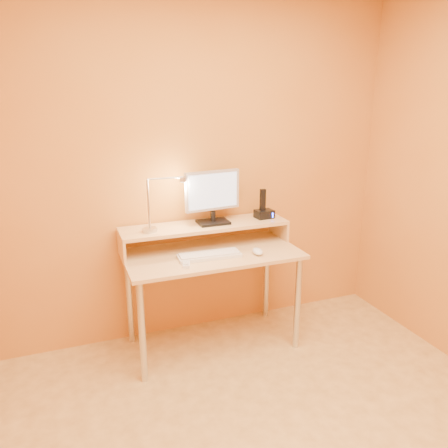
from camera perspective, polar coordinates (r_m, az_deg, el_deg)
name	(u,v)px	position (r m, az deg, el deg)	size (l,w,h in m)	color
wall_back	(197,169)	(3.16, -3.58, 7.25)	(3.00, 0.04, 2.50)	#CB883B
desk_leg_fl	(142,333)	(2.82, -10.69, -13.84)	(0.04, 0.04, 0.69)	silver
desk_leg_fr	(298,304)	(3.16, 9.64, -10.26)	(0.04, 0.04, 0.69)	silver
desk_leg_bl	(129,299)	(3.26, -12.31, -9.54)	(0.04, 0.04, 0.69)	silver
desk_leg_br	(266,277)	(3.56, 5.58, -6.92)	(0.04, 0.04, 0.69)	silver
desk_lower	(212,254)	(3.01, -1.58, -3.95)	(1.20, 0.60, 0.03)	#D9AF7C
shelf_riser_left	(121,246)	(2.99, -13.31, -2.87)	(0.02, 0.30, 0.14)	#D9AF7C
shelf_riser_right	(279,228)	(3.34, 7.18, -0.51)	(0.02, 0.30, 0.14)	#D9AF7C
desk_shelf	(205,226)	(3.09, -2.52, -0.25)	(1.20, 0.30, 0.03)	#D9AF7C
monitor_foot	(213,222)	(3.10, -1.44, 0.25)	(0.22, 0.16, 0.02)	black
monitor_neck	(213,216)	(3.09, -1.45, 1.03)	(0.04, 0.04, 0.07)	black
monitor_panel	(212,190)	(3.06, -1.53, 4.42)	(0.41, 0.04, 0.28)	#B3B3BD
monitor_back	(211,190)	(3.08, -1.68, 4.51)	(0.37, 0.01, 0.24)	black
monitor_screen	(213,191)	(3.04, -1.42, 4.35)	(0.37, 0.00, 0.24)	#B8D0F6
lamp_base	(150,230)	(2.96, -9.71, -0.74)	(0.10, 0.10, 0.03)	silver
lamp_post	(148,204)	(2.91, -9.88, 2.59)	(0.01, 0.01, 0.33)	silver
lamp_arm	(165,178)	(2.90, -7.71, 5.97)	(0.01, 0.01, 0.24)	silver
lamp_head	(183,179)	(2.93, -5.41, 5.87)	(0.04, 0.04, 0.03)	silver
lamp_bulb	(183,182)	(2.94, -5.40, 5.56)	(0.03, 0.03, 0.00)	#FFEAC6
phone_dock	(264,214)	(3.25, 5.29, 1.32)	(0.13, 0.10, 0.06)	black
phone_handset	(263,200)	(3.21, 5.11, 3.19)	(0.04, 0.03, 0.16)	black
phone_led	(273,215)	(3.22, 6.41, 1.17)	(0.01, 0.00, 0.04)	#2C48FD
keyboard	(209,256)	(2.91, -1.93, -4.19)	(0.42, 0.13, 0.02)	white
mouse	(258,251)	(2.97, 4.44, -3.60)	(0.07, 0.12, 0.04)	silver
remote_control	(186,263)	(2.81, -4.97, -5.06)	(0.04, 0.16, 0.02)	white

